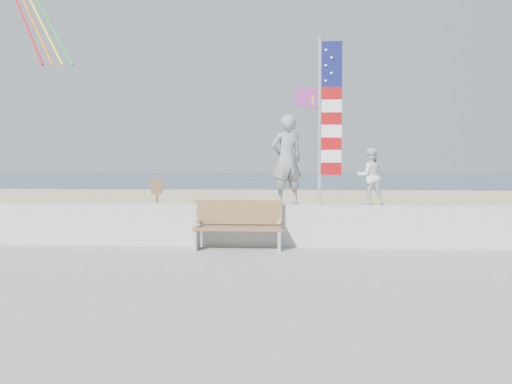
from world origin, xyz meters
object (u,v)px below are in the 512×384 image
(adult, at_px, (287,160))
(bench, at_px, (239,225))
(child, at_px, (370,176))
(flag, at_px, (326,114))

(adult, height_order, bench, adult)
(adult, xyz_separation_m, bench, (-0.98, -0.45, -1.34))
(child, height_order, bench, child)
(child, height_order, flag, flag)
(adult, bearing_deg, flag, 156.33)
(flag, bearing_deg, adult, 179.98)
(bench, xyz_separation_m, flag, (1.81, 0.45, 2.30))
(child, distance_m, flag, 1.62)
(child, xyz_separation_m, bench, (-2.75, -0.45, -0.99))
(bench, bearing_deg, child, 9.39)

